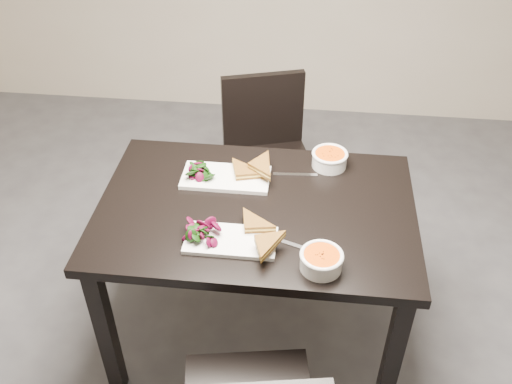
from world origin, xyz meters
TOP-DOWN VIEW (x-y plane):
  - table at (-0.18, 0.45)m, footprint 1.20×0.80m
  - chair_far at (-0.21, 1.23)m, footprint 0.53×0.53m
  - plate_near at (-0.25, 0.25)m, footprint 0.32×0.16m
  - sandwich_near at (-0.18, 0.26)m, footprint 0.18×0.15m
  - salad_near at (-0.35, 0.25)m, footprint 0.10×0.09m
  - soup_bowl_near at (0.07, 0.16)m, footprint 0.15×0.15m
  - cutlery_near at (-0.03, 0.26)m, footprint 0.17×0.08m
  - plate_far at (-0.32, 0.61)m, footprint 0.35×0.18m
  - sandwich_far at (-0.25, 0.59)m, footprint 0.20×0.17m
  - salad_far at (-0.42, 0.61)m, footprint 0.11×0.10m
  - soup_bowl_far at (0.09, 0.75)m, footprint 0.15×0.15m
  - cutlery_far at (-0.04, 0.67)m, footprint 0.18×0.03m

SIDE VIEW (x-z plane):
  - chair_far at x=-0.21m, z-range 0.06..0.91m
  - table at x=-0.18m, z-range 0.28..1.03m
  - cutlery_near at x=-0.03m, z-range 0.75..0.75m
  - cutlery_far at x=-0.04m, z-range 0.75..0.75m
  - plate_near at x=-0.25m, z-range 0.75..0.77m
  - plate_far at x=-0.32m, z-range 0.75..0.77m
  - soup_bowl_near at x=0.07m, z-range 0.75..0.82m
  - soup_bowl_far at x=0.09m, z-range 0.75..0.82m
  - salad_near at x=-0.35m, z-range 0.77..0.81m
  - salad_far at x=-0.42m, z-range 0.77..0.82m
  - sandwich_near at x=-0.18m, z-range 0.77..0.82m
  - sandwich_far at x=-0.25m, z-range 0.77..0.82m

